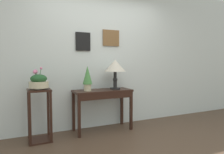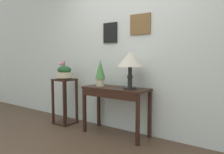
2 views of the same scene
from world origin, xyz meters
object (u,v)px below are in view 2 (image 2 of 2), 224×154
object	(u,v)px
table_lamp	(130,61)
planter_bowl_wide	(64,72)
potted_plant_on_console	(100,72)
pedestal_stand_left	(65,101)
console_table	(115,95)

from	to	relation	value
table_lamp	planter_bowl_wide	distance (m)	1.36
potted_plant_on_console	planter_bowl_wide	bearing A→B (deg)	-177.29
potted_plant_on_console	pedestal_stand_left	world-z (taller)	potted_plant_on_console
pedestal_stand_left	table_lamp	bearing A→B (deg)	2.49
console_table	planter_bowl_wide	distance (m)	1.13
console_table	potted_plant_on_console	bearing A→B (deg)	179.37
console_table	table_lamp	size ratio (longest dim) A/B	1.92
table_lamp	planter_bowl_wide	xyz separation A→B (m)	(-1.34, -0.06, -0.21)
console_table	pedestal_stand_left	distance (m)	1.11
table_lamp	pedestal_stand_left	size ratio (longest dim) A/B	0.66
potted_plant_on_console	pedestal_stand_left	size ratio (longest dim) A/B	0.52
table_lamp	potted_plant_on_console	xyz separation A→B (m)	(-0.54, -0.02, -0.17)
console_table	potted_plant_on_console	distance (m)	0.45
table_lamp	potted_plant_on_console	world-z (taller)	table_lamp
potted_plant_on_console	table_lamp	bearing A→B (deg)	2.16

